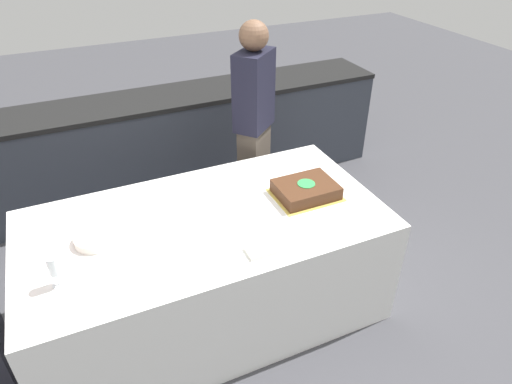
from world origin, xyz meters
TOP-DOWN VIEW (x-y plane):
  - ground_plane at (0.00, 0.00)m, footprint 14.00×14.00m
  - back_counter at (0.00, 1.63)m, footprint 4.40×0.58m
  - dining_table at (0.00, 0.00)m, footprint 2.14×1.12m
  - cake at (0.67, -0.03)m, footprint 0.41×0.33m
  - plate_stack at (-0.61, 0.05)m, footprint 0.24×0.24m
  - wine_glass at (-0.82, -0.22)m, footprint 0.07×0.07m
  - side_plate_near_cake at (0.62, 0.28)m, footprint 0.17×0.17m
  - utensil_pile at (0.18, -0.40)m, footprint 0.17×0.11m
  - person_cutting_cake at (0.67, 0.78)m, footprint 0.37×0.36m

SIDE VIEW (x-z plane):
  - ground_plane at x=0.00m, z-range 0.00..0.00m
  - dining_table at x=0.00m, z-range 0.00..0.77m
  - back_counter at x=0.00m, z-range 0.00..0.92m
  - side_plate_near_cake at x=0.62m, z-range 0.77..0.78m
  - utensil_pile at x=0.18m, z-range 0.77..0.79m
  - plate_stack at x=-0.61m, z-range 0.77..0.82m
  - cake at x=0.67m, z-range 0.77..0.86m
  - person_cutting_cake at x=0.67m, z-range 0.05..1.73m
  - wine_glass at x=-0.82m, z-range 0.80..0.98m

